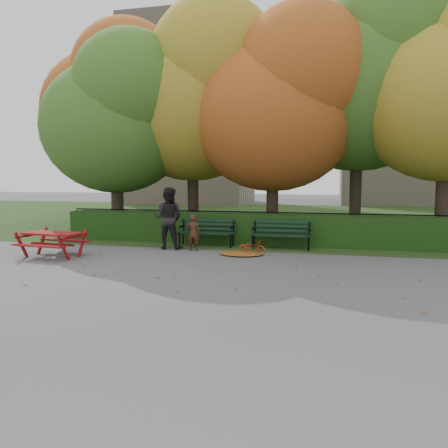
% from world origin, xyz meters
% --- Properties ---
extents(ground, '(90.00, 90.00, 0.00)m').
position_xyz_m(ground, '(0.00, 0.00, 0.00)').
color(ground, slate).
rests_on(ground, ground).
extents(grass_strip, '(90.00, 90.00, 0.00)m').
position_xyz_m(grass_strip, '(0.00, 14.00, 0.01)').
color(grass_strip, '#223314').
rests_on(grass_strip, ground).
extents(building_left, '(10.00, 7.00, 15.00)m').
position_xyz_m(building_left, '(-9.00, 26.00, 7.50)').
color(building_left, tan).
rests_on(building_left, ground).
extents(building_right, '(9.00, 6.00, 12.00)m').
position_xyz_m(building_right, '(8.00, 28.00, 6.00)').
color(building_right, tan).
rests_on(building_right, ground).
extents(hedge, '(13.00, 0.90, 1.00)m').
position_xyz_m(hedge, '(0.00, 4.50, 0.50)').
color(hedge, black).
rests_on(hedge, ground).
extents(iron_fence, '(14.00, 0.04, 1.02)m').
position_xyz_m(iron_fence, '(0.00, 5.30, 0.54)').
color(iron_fence, black).
rests_on(iron_fence, ground).
extents(tree_a, '(5.88, 5.60, 7.48)m').
position_xyz_m(tree_a, '(-5.19, 5.58, 4.52)').
color(tree_a, black).
rests_on(tree_a, ground).
extents(tree_b, '(6.72, 6.40, 8.79)m').
position_xyz_m(tree_b, '(-2.44, 6.75, 5.40)').
color(tree_b, black).
rests_on(tree_b, ground).
extents(tree_c, '(6.30, 6.00, 8.00)m').
position_xyz_m(tree_c, '(0.83, 5.96, 4.82)').
color(tree_c, black).
rests_on(tree_c, ground).
extents(tree_d, '(7.14, 6.80, 9.58)m').
position_xyz_m(tree_d, '(3.88, 7.23, 5.98)').
color(tree_d, black).
rests_on(tree_d, ground).
extents(tree_f, '(6.93, 6.60, 9.19)m').
position_xyz_m(tree_f, '(-7.13, 9.24, 5.69)').
color(tree_f, black).
rests_on(tree_f, ground).
extents(bench_left, '(1.80, 0.57, 0.88)m').
position_xyz_m(bench_left, '(-1.30, 3.70, 0.52)').
color(bench_left, black).
rests_on(bench_left, ground).
extents(bench_right, '(1.80, 0.57, 0.88)m').
position_xyz_m(bench_right, '(1.10, 3.70, 0.52)').
color(bench_right, black).
rests_on(bench_right, ground).
extents(picnic_table, '(1.73, 1.45, 0.79)m').
position_xyz_m(picnic_table, '(-5.00, 0.83, 0.54)').
color(picnic_table, maroon).
rests_on(picnic_table, ground).
extents(leaf_pile, '(1.33, 1.00, 0.09)m').
position_xyz_m(leaf_pile, '(0.09, 2.32, 0.04)').
color(leaf_pile, brown).
rests_on(leaf_pile, ground).
extents(leaf_scatter, '(9.00, 5.70, 0.01)m').
position_xyz_m(leaf_scatter, '(0.00, 0.30, 0.01)').
color(leaf_scatter, brown).
rests_on(leaf_scatter, ground).
extents(child, '(0.42, 0.29, 1.11)m').
position_xyz_m(child, '(-1.46, 2.76, 0.55)').
color(child, '#3E2114').
rests_on(child, ground).
extents(adult, '(0.94, 0.74, 1.92)m').
position_xyz_m(adult, '(-2.32, 2.90, 0.96)').
color(adult, black).
rests_on(adult, ground).
extents(bicycle, '(0.88, 0.48, 0.44)m').
position_xyz_m(bicycle, '(0.40, 2.43, 0.22)').
color(bicycle, '#AC260F').
rests_on(bicycle, ground).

